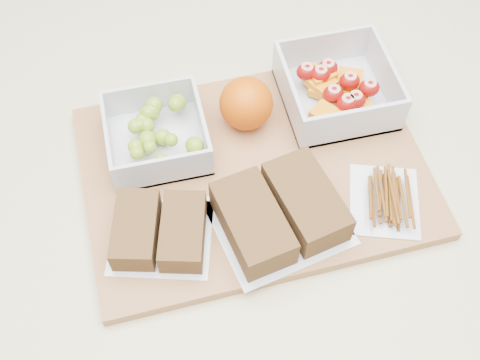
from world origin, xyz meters
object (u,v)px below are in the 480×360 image
Objects in this scene: orange at (246,104)px; pretzel_bag at (386,197)px; fruit_container at (337,89)px; sandwich_bag_left at (160,231)px; cutting_board at (254,171)px; sandwich_bag_center at (279,213)px; grape_container at (158,133)px.

orange is 0.21m from pretzel_bag.
fruit_container is 2.01× the size of orange.
cutting_board is at bearing 28.74° from sandwich_bag_left.
fruit_container is at bearing 30.36° from cutting_board.
cutting_board is 3.02× the size of sandwich_bag_left.
sandwich_bag_left is 0.27m from pretzel_bag.
sandwich_bag_left reaches higher than cutting_board.
pretzel_bag is at bearing -0.93° from sandwich_bag_center.
grape_container is 0.19m from sandwich_bag_center.
grape_container reaches higher than sandwich_bag_center.
pretzel_bag is at bearing -32.11° from cutting_board.
sandwich_bag_center is at bearing 179.07° from pretzel_bag.
cutting_board is 6.11× the size of orange.
sandwich_bag_left is (-0.02, -0.13, -0.00)m from grape_container.
pretzel_bag is at bearing -30.40° from grape_container.
cutting_board is 0.13m from grape_container.
fruit_container reaches higher than grape_container.
orange reaches higher than cutting_board.
orange is at bearing -177.11° from fruit_container.
orange is 0.20m from sandwich_bag_left.
orange is at bearing 5.74° from grape_container.
sandwich_bag_left is at bearing -149.68° from fruit_container.
sandwich_bag_left is at bearing -98.34° from grape_container.
pretzel_bag is (0.27, -0.01, -0.01)m from sandwich_bag_left.
orange reaches higher than pretzel_bag.
cutting_board is 0.16m from fruit_container.
orange is (-0.12, -0.01, 0.01)m from fruit_container.
sandwich_bag_left is at bearing -133.02° from orange.
cutting_board is at bearing 149.37° from pretzel_bag.
sandwich_bag_left is 0.82× the size of sandwich_bag_center.
sandwich_bag_center is (-0.12, -0.16, -0.00)m from fruit_container.
orange is at bearing 83.13° from cutting_board.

